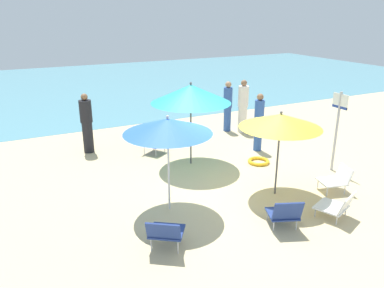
{
  "coord_description": "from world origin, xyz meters",
  "views": [
    {
      "loc": [
        -4.08,
        -6.52,
        3.71
      ],
      "look_at": [
        -0.27,
        1.11,
        0.7
      ],
      "focal_mm": 35.43,
      "sensor_mm": 36.0,
      "label": 1
    }
  ],
  "objects": [
    {
      "name": "warning_sign",
      "position": [
        2.85,
        -0.36,
        1.25
      ],
      "size": [
        0.06,
        0.43,
        1.95
      ],
      "rotation": [
        0.0,
        0.0,
        -0.0
      ],
      "color": "#ADADB2",
      "rests_on": "ground_plane"
    },
    {
      "name": "beach_chair_e",
      "position": [
        0.05,
        -1.93,
        0.31
      ],
      "size": [
        0.7,
        0.74,
        0.62
      ],
      "rotation": [
        0.0,
        0.0,
        1.19
      ],
      "color": "navy",
      "rests_on": "ground_plane"
    },
    {
      "name": "person_a",
      "position": [
        -2.23,
        3.59,
        0.82
      ],
      "size": [
        0.33,
        0.33,
        1.64
      ],
      "rotation": [
        0.0,
        0.0,
        4.47
      ],
      "color": "black",
      "rests_on": "ground_plane"
    },
    {
      "name": "sea_water",
      "position": [
        0.0,
        13.57,
        0.0
      ],
      "size": [
        40.0,
        16.0,
        0.01
      ],
      "primitive_type": "cube",
      "color": "#5693A3",
      "rests_on": "ground_plane"
    },
    {
      "name": "swim_ring",
      "position": [
        1.5,
        0.81,
        0.04
      ],
      "size": [
        0.56,
        0.56,
        0.09
      ],
      "primitive_type": "torus",
      "color": "yellow",
      "rests_on": "ground_plane"
    },
    {
      "name": "umbrella_yellow",
      "position": [
        0.78,
        -0.77,
        1.62
      ],
      "size": [
        1.67,
        1.67,
        1.82
      ],
      "color": "#4C4C51",
      "rests_on": "ground_plane"
    },
    {
      "name": "beach_chair_d",
      "position": [
        2.03,
        -1.25,
        0.29
      ],
      "size": [
        0.7,
        0.62,
        0.56
      ],
      "rotation": [
        0.0,
        0.0,
        2.88
      ],
      "color": "white",
      "rests_on": "ground_plane"
    },
    {
      "name": "beach_chair_a",
      "position": [
        -2.1,
        -1.58,
        0.33
      ],
      "size": [
        0.78,
        0.79,
        0.6
      ],
      "rotation": [
        0.0,
        0.0,
        0.97
      ],
      "color": "navy",
      "rests_on": "ground_plane"
    },
    {
      "name": "beach_chair_c",
      "position": [
        -0.7,
        2.78,
        0.35
      ],
      "size": [
        0.77,
        0.78,
        0.68
      ],
      "rotation": [
        0.0,
        0.0,
        -0.99
      ],
      "color": "navy",
      "rests_on": "ground_plane"
    },
    {
      "name": "person_c",
      "position": [
        2.03,
        1.61,
        0.82
      ],
      "size": [
        0.26,
        0.26,
        1.61
      ],
      "rotation": [
        0.0,
        0.0,
        1.75
      ],
      "color": "#2D519E",
      "rests_on": "ground_plane"
    },
    {
      "name": "umbrella_teal",
      "position": [
        -0.08,
        1.56,
        1.82
      ],
      "size": [
        1.97,
        1.97,
        2.1
      ],
      "color": "#4C4C51",
      "rests_on": "ground_plane"
    },
    {
      "name": "person_d",
      "position": [
        2.6,
        3.23,
        0.85
      ],
      "size": [
        0.33,
        0.33,
        1.69
      ],
      "rotation": [
        0.0,
        0.0,
        6.16
      ],
      "color": "silver",
      "rests_on": "ground_plane"
    },
    {
      "name": "beach_chair_b",
      "position": [
        1.16,
        -2.1,
        0.27
      ],
      "size": [
        0.74,
        0.76,
        0.55
      ],
      "rotation": [
        0.0,
        0.0,
        1.96
      ],
      "color": "white",
      "rests_on": "ground_plane"
    },
    {
      "name": "person_b",
      "position": [
        2.23,
        3.56,
        0.82
      ],
      "size": [
        0.28,
        0.28,
        1.62
      ],
      "rotation": [
        0.0,
        0.0,
        2.37
      ],
      "color": "#2D519E",
      "rests_on": "ground_plane"
    },
    {
      "name": "ground_plane",
      "position": [
        0.0,
        0.0,
        0.0
      ],
      "size": [
        40.0,
        40.0,
        0.0
      ],
      "primitive_type": "plane",
      "color": "#D3BC8C"
    },
    {
      "name": "umbrella_blue",
      "position": [
        -1.51,
        -0.38,
        1.72
      ],
      "size": [
        1.67,
        1.67,
        1.92
      ],
      "color": "silver",
      "rests_on": "ground_plane"
    }
  ]
}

